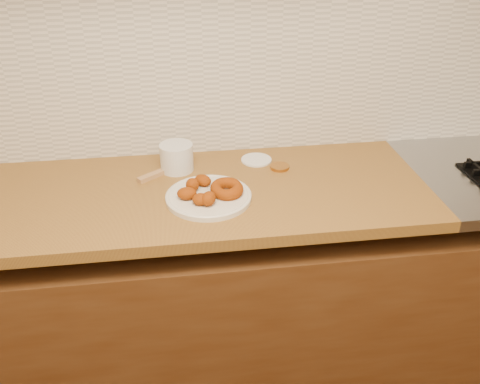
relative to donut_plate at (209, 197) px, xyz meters
name	(u,v)px	position (x,y,z in m)	size (l,w,h in m)	color
wall_back	(266,29)	(0.25, 0.38, 0.44)	(4.00, 0.02, 2.70)	#C2B597
base_cabinet	(274,297)	(0.25, 0.07, -0.52)	(3.60, 0.60, 0.77)	#55341A
butcher_block	(85,202)	(-0.40, 0.07, -0.03)	(2.30, 0.62, 0.04)	olive
backsplash	(265,72)	(0.25, 0.37, 0.29)	(3.60, 0.02, 0.60)	beige
donut_plate	(209,197)	(0.00, 0.00, 0.00)	(0.28, 0.28, 0.02)	silver
ring_donut	(227,189)	(0.06, 0.00, 0.03)	(0.11, 0.11, 0.04)	#803002
fried_dough_chunks	(198,191)	(-0.03, -0.01, 0.03)	(0.13, 0.20, 0.05)	#803002
plastic_tub	(177,157)	(-0.09, 0.22, 0.04)	(0.12, 0.12, 0.10)	silver
tub_lid	(256,160)	(0.20, 0.25, 0.00)	(0.11, 0.11, 0.01)	white
brass_jar_lid	(280,167)	(0.27, 0.18, 0.00)	(0.07, 0.07, 0.01)	#B4752E
wooden_utensil	(163,172)	(-0.15, 0.20, 0.00)	(0.20, 0.02, 0.02)	#A97C4E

